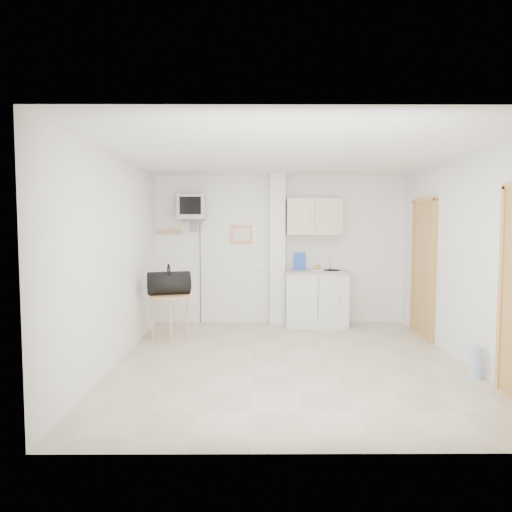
{
  "coord_description": "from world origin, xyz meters",
  "views": [
    {
      "loc": [
        -0.44,
        -5.46,
        1.67
      ],
      "look_at": [
        -0.41,
        0.6,
        1.25
      ],
      "focal_mm": 32.0,
      "sensor_mm": 36.0,
      "label": 1
    }
  ],
  "objects_px": {
    "duffel_bag": "(169,283)",
    "water_bottle": "(476,362)",
    "crt_television": "(192,208)",
    "round_table": "(170,301)"
  },
  "relations": [
    {
      "from": "round_table",
      "to": "water_bottle",
      "type": "relative_size",
      "value": 1.7
    },
    {
      "from": "crt_television",
      "to": "duffel_bag",
      "type": "distance_m",
      "value": 1.47
    },
    {
      "from": "crt_television",
      "to": "duffel_bag",
      "type": "relative_size",
      "value": 3.2
    },
    {
      "from": "round_table",
      "to": "crt_television",
      "type": "bearing_deg",
      "value": 78.36
    },
    {
      "from": "duffel_bag",
      "to": "water_bottle",
      "type": "relative_size",
      "value": 1.73
    },
    {
      "from": "water_bottle",
      "to": "crt_television",
      "type": "bearing_deg",
      "value": 142.47
    },
    {
      "from": "duffel_bag",
      "to": "water_bottle",
      "type": "distance_m",
      "value": 4.08
    },
    {
      "from": "crt_television",
      "to": "water_bottle",
      "type": "xyz_separation_m",
      "value": [
        3.43,
        -2.63,
        -1.76
      ]
    },
    {
      "from": "crt_television",
      "to": "water_bottle",
      "type": "height_order",
      "value": "crt_television"
    },
    {
      "from": "crt_television",
      "to": "water_bottle",
      "type": "bearing_deg",
      "value": -37.53
    }
  ]
}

